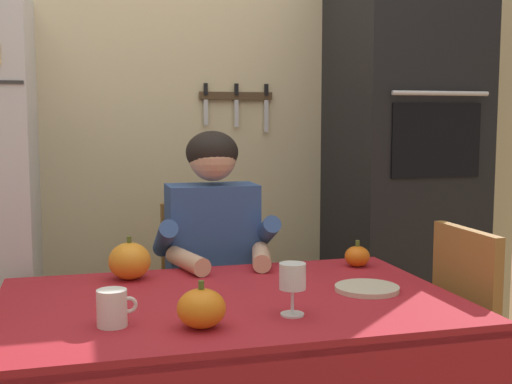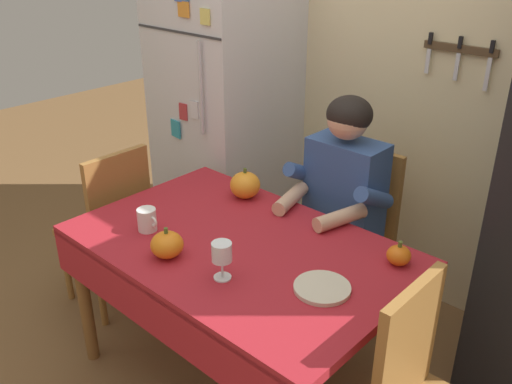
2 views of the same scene
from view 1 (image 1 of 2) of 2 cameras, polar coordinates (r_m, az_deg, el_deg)
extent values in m
cube|color=beige|center=(3.24, -6.42, 6.42)|extent=(3.70, 0.10, 2.60)
cube|color=#4C3823|center=(3.23, -1.74, 8.28)|extent=(0.36, 0.02, 0.04)
cube|color=silver|center=(3.19, -4.34, 6.85)|extent=(0.02, 0.01, 0.12)
cube|color=black|center=(3.19, -4.35, 8.83)|extent=(0.02, 0.01, 0.06)
cube|color=silver|center=(3.22, -1.70, 6.77)|extent=(0.02, 0.01, 0.13)
cube|color=black|center=(3.22, -1.70, 8.82)|extent=(0.02, 0.01, 0.06)
cube|color=silver|center=(3.26, 0.88, 6.56)|extent=(0.02, 0.01, 0.15)
cube|color=black|center=(3.26, 0.90, 8.79)|extent=(0.02, 0.01, 0.06)
cube|color=black|center=(3.23, 12.46, 1.87)|extent=(0.60, 0.60, 2.10)
cube|color=black|center=(2.96, 15.26, 4.30)|extent=(0.42, 0.01, 0.32)
cylinder|color=silver|center=(2.94, 15.63, 8.19)|extent=(0.45, 0.02, 0.02)
cylinder|color=brown|center=(2.75, 9.36, -13.82)|extent=(0.06, 0.06, 0.70)
cube|color=#A81E28|center=(2.08, -2.28, -9.64)|extent=(1.40, 0.90, 0.04)
cube|color=#9E6B33|center=(2.83, -3.90, -11.41)|extent=(0.40, 0.40, 0.04)
cube|color=#9E6B33|center=(2.93, -4.63, -5.55)|extent=(0.36, 0.04, 0.48)
cylinder|color=#9E6B33|center=(3.04, -7.77, -14.69)|extent=(0.04, 0.04, 0.41)
cylinder|color=#9E6B33|center=(3.09, -1.32, -14.22)|extent=(0.04, 0.04, 0.41)
cube|color=#38384C|center=(2.64, -5.17, -11.16)|extent=(0.12, 0.40, 0.11)
cube|color=#38384C|center=(2.68, -1.30, -10.90)|extent=(0.12, 0.40, 0.11)
cube|color=#33518E|center=(2.70, -3.79, -4.41)|extent=(0.36, 0.20, 0.48)
cylinder|color=#33518E|center=(2.60, -7.83, -4.01)|extent=(0.07, 0.26, 0.18)
cylinder|color=#33518E|center=(2.67, 0.71, -3.64)|extent=(0.07, 0.26, 0.18)
cylinder|color=#D8A884|center=(2.45, -5.90, -5.92)|extent=(0.13, 0.27, 0.07)
cylinder|color=#D8A884|center=(2.51, 0.45, -5.59)|extent=(0.13, 0.27, 0.07)
sphere|color=#D8A884|center=(2.64, -3.76, 2.99)|extent=(0.19, 0.19, 0.19)
ellipsoid|color=black|center=(2.65, -3.81, 3.44)|extent=(0.21, 0.21, 0.17)
cube|color=#9E6B33|center=(2.53, 20.85, -13.96)|extent=(0.40, 0.40, 0.04)
cube|color=#9E6B33|center=(2.36, 17.52, -8.79)|extent=(0.04, 0.36, 0.48)
cylinder|color=white|center=(1.84, -12.29, -9.73)|extent=(0.08, 0.08, 0.10)
torus|color=white|center=(1.84, -10.88, -9.52)|extent=(0.05, 0.01, 0.05)
cylinder|color=white|center=(1.91, 3.14, -10.47)|extent=(0.07, 0.07, 0.01)
cylinder|color=white|center=(1.89, 3.15, -9.36)|extent=(0.01, 0.01, 0.07)
cylinder|color=white|center=(1.88, 3.16, -7.24)|extent=(0.08, 0.08, 0.07)
ellipsoid|color=orange|center=(2.53, 8.71, -5.49)|extent=(0.09, 0.09, 0.08)
cylinder|color=#4C6023|center=(2.52, 8.73, -4.38)|extent=(0.02, 0.02, 0.02)
ellipsoid|color=orange|center=(1.79, -4.72, -9.95)|extent=(0.13, 0.13, 0.11)
cylinder|color=#4C6023|center=(1.77, -4.74, -7.97)|extent=(0.02, 0.02, 0.02)
ellipsoid|color=orange|center=(2.34, -10.82, -5.85)|extent=(0.15, 0.15, 0.13)
cylinder|color=#4C6023|center=(2.33, -10.86, -4.04)|extent=(0.02, 0.02, 0.02)
cylinder|color=beige|center=(2.19, 9.53, -8.18)|extent=(0.21, 0.21, 0.02)
camera|label=2|loc=(2.02, 60.00, 21.42)|focal=38.85mm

